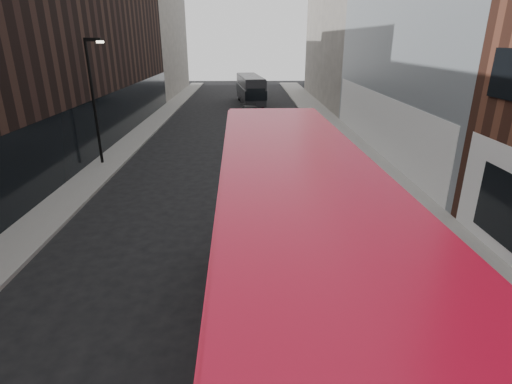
{
  "coord_description": "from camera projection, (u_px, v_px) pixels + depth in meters",
  "views": [
    {
      "loc": [
        0.44,
        -5.21,
        7.06
      ],
      "look_at": [
        0.7,
        6.68,
        2.5
      ],
      "focal_mm": 28.0,
      "sensor_mm": 36.0,
      "label": 1
    }
  ],
  "objects": [
    {
      "name": "building_left_mid",
      "position": [
        101.0,
        40.0,
        32.65
      ],
      "size": [
        5.0,
        24.0,
        14.0
      ],
      "primitive_type": "cube",
      "color": "black",
      "rests_on": "ground"
    },
    {
      "name": "street_lamp",
      "position": [
        94.0,
        94.0,
        22.52
      ],
      "size": [
        1.06,
        0.22,
        7.0
      ],
      "color": "black",
      "rests_on": "sidewalk_left"
    },
    {
      "name": "grey_bus",
      "position": [
        250.0,
        89.0,
        45.93
      ],
      "size": [
        3.47,
        10.06,
        3.2
      ],
      "rotation": [
        0.0,
        0.0,
        0.12
      ],
      "color": "black",
      "rests_on": "ground"
    },
    {
      "name": "car_a",
      "position": [
        269.0,
        149.0,
        24.29
      ],
      "size": [
        1.92,
        4.66,
        1.58
      ],
      "primitive_type": "imported",
      "rotation": [
        0.0,
        0.0,
        -0.01
      ],
      "color": "black",
      "rests_on": "ground"
    },
    {
      "name": "building_victorian",
      "position": [
        343.0,
        15.0,
        45.23
      ],
      "size": [
        6.5,
        24.0,
        21.0
      ],
      "color": "slate",
      "rests_on": "ground"
    },
    {
      "name": "car_c",
      "position": [
        251.0,
        114.0,
        36.72
      ],
      "size": [
        2.36,
        4.81,
        1.35
      ],
      "primitive_type": "imported",
      "rotation": [
        0.0,
        0.0,
        0.1
      ],
      "color": "black",
      "rests_on": "ground"
    },
    {
      "name": "sidewalk_left",
      "position": [
        137.0,
        137.0,
        30.53
      ],
      "size": [
        2.0,
        80.0,
        0.15
      ],
      "primitive_type": "cube",
      "color": "slate",
      "rests_on": "ground"
    },
    {
      "name": "car_b",
      "position": [
        272.0,
        143.0,
        26.2
      ],
      "size": [
        1.81,
        4.22,
        1.35
      ],
      "primitive_type": "imported",
      "rotation": [
        0.0,
        0.0,
        -0.09
      ],
      "color": "gray",
      "rests_on": "ground"
    },
    {
      "name": "red_bus",
      "position": [
        295.0,
        269.0,
        7.94
      ],
      "size": [
        3.2,
        12.5,
        5.01
      ],
      "rotation": [
        0.0,
        0.0,
        0.02
      ],
      "color": "#B00A25",
      "rests_on": "ground"
    },
    {
      "name": "sidewalk_right",
      "position": [
        339.0,
        136.0,
        30.84
      ],
      "size": [
        3.0,
        80.0,
        0.15
      ],
      "primitive_type": "cube",
      "color": "slate",
      "rests_on": "ground"
    },
    {
      "name": "building_left_far",
      "position": [
        158.0,
        44.0,
        53.37
      ],
      "size": [
        5.0,
        20.0,
        13.0
      ],
      "primitive_type": "cube",
      "color": "slate",
      "rests_on": "ground"
    }
  ]
}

